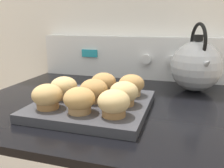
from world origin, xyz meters
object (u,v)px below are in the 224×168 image
muffin_r0_c2 (114,103)px  muffin_r1_c2 (124,93)px  muffin_r2_c1 (104,83)px  tea_kettle (196,65)px  muffin_r1_c1 (94,91)px  muffin_r1_c0 (64,88)px  muffin_r0_c0 (47,97)px  muffin_r0_c1 (79,100)px  muffin_r2_c2 (131,85)px  muffin_pan (93,105)px

muffin_r0_c2 → muffin_r1_c2: 0.08m
muffin_r2_c1 → tea_kettle: size_ratio=0.32×
muffin_r0_c2 → muffin_r1_c1: size_ratio=1.00×
muffin_r1_c0 → tea_kettle: tea_kettle is taller
muffin_r1_c1 → muffin_r0_c0: bearing=-137.5°
muffin_r0_c2 → muffin_r1_c0: same height
muffin_r0_c2 → muffin_r2_c1: same height
muffin_r2_c1 → muffin_r0_c0: bearing=-118.2°
muffin_r0_c0 → muffin_r2_c1: (0.09, 0.16, 0.00)m
muffin_r0_c1 → muffin_r1_c1: bearing=88.2°
muffin_r0_c1 → muffin_r2_c1: 0.17m
muffin_r1_c2 → muffin_r2_c2: same height
muffin_pan → muffin_r0_c0: muffin_r0_c0 is taller
muffin_r1_c2 → tea_kettle: size_ratio=0.32×
muffin_pan → muffin_r1_c2: 0.09m
muffin_r2_c1 → muffin_r2_c2: same height
muffin_r0_c1 → muffin_r0_c2: bearing=2.5°
muffin_r0_c0 → muffin_r2_c1: size_ratio=1.00×
muffin_r1_c1 → muffin_r1_c2: 0.08m
muffin_r1_c0 → muffin_r1_c2: same height
muffin_r2_c1 → muffin_r1_c1: bearing=-89.5°
muffin_pan → tea_kettle: size_ratio=1.29×
muffin_r1_c0 → muffin_r1_c1: size_ratio=1.00×
muffin_r0_c0 → muffin_r0_c2: (0.17, 0.00, 0.00)m
muffin_r2_c2 → muffin_pan: bearing=-136.1°
muffin_r0_c1 → muffin_r2_c1: same height
muffin_r1_c0 → muffin_r1_c2: bearing=-1.5°
muffin_r0_c1 → muffin_r1_c0: bearing=134.6°
muffin_pan → muffin_r0_c0: bearing=-136.3°
muffin_r1_c0 → muffin_r1_c1: (0.09, -0.00, 0.00)m
tea_kettle → muffin_r1_c0: bearing=-143.1°
muffin_r1_c1 → tea_kettle: tea_kettle is taller
muffin_r0_c1 → muffin_r0_c2: size_ratio=1.00×
muffin_r2_c1 → muffin_r2_c2: bearing=0.7°
muffin_r0_c2 → muffin_r2_c2: same height
muffin_r1_c2 → muffin_r2_c2: 0.09m
muffin_r0_c0 → muffin_r1_c0: (0.00, 0.08, 0.00)m
muffin_pan → muffin_r1_c2: (0.08, -0.00, 0.04)m
muffin_r2_c1 → muffin_pan: bearing=-91.5°
muffin_pan → muffin_r1_c1: 0.04m
muffin_r0_c0 → muffin_r1_c2: size_ratio=1.00×
muffin_r0_c2 → muffin_r0_c0: bearing=-179.9°
muffin_r1_c0 → muffin_r2_c2: bearing=25.3°
muffin_r0_c2 → muffin_r1_c1: bearing=134.3°
tea_kettle → muffin_r0_c1: bearing=-127.0°
muffin_r0_c1 → muffin_r1_c0: same height
muffin_r0_c0 → muffin_r2_c1: 0.19m
muffin_r0_c2 → muffin_pan: bearing=135.1°
muffin_r1_c0 → muffin_r1_c1: bearing=-1.5°
tea_kettle → muffin_pan: bearing=-135.0°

